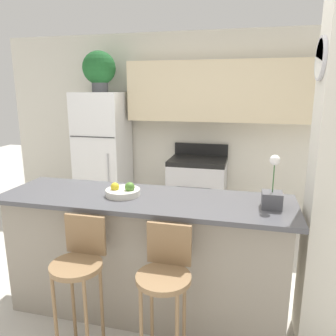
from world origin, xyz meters
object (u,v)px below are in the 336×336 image
(stove_range, at_px, (197,191))
(bar_stool_right, at_px, (165,279))
(refrigerator, at_px, (103,156))
(orchid_vase, at_px, (272,195))
(fruit_bowl, at_px, (123,191))
(bar_stool_left, at_px, (79,267))
(potted_plant_on_fridge, at_px, (99,69))

(stove_range, bearing_deg, bar_stool_right, -86.03)
(refrigerator, bearing_deg, orchid_vase, -41.38)
(fruit_bowl, bearing_deg, refrigerator, 118.92)
(bar_stool_left, bearing_deg, potted_plant_on_fridge, 110.94)
(bar_stool_left, height_order, fruit_bowl, fruit_bowl)
(stove_range, bearing_deg, bar_stool_left, -99.99)
(stove_range, distance_m, bar_stool_right, 2.43)
(bar_stool_left, distance_m, fruit_bowl, 0.65)
(stove_range, bearing_deg, orchid_vase, -67.12)
(refrigerator, height_order, bar_stool_left, refrigerator)
(potted_plant_on_fridge, bearing_deg, fruit_bowl, -61.08)
(stove_range, distance_m, orchid_vase, 2.17)
(bar_stool_right, distance_m, orchid_vase, 0.93)
(bar_stool_left, bearing_deg, orchid_vase, 21.88)
(bar_stool_left, height_order, bar_stool_right, same)
(bar_stool_left, distance_m, potted_plant_on_fridge, 2.93)
(bar_stool_right, bearing_deg, potted_plant_on_fridge, 122.24)
(stove_range, distance_m, fruit_bowl, 2.01)
(potted_plant_on_fridge, distance_m, fruit_bowl, 2.39)
(fruit_bowl, bearing_deg, stove_range, 81.13)
(bar_stool_right, height_order, fruit_bowl, fruit_bowl)
(refrigerator, bearing_deg, bar_stool_right, -57.76)
(stove_range, relative_size, bar_stool_left, 1.11)
(refrigerator, xyz_separation_m, stove_range, (1.34, 0.02, -0.42))
(stove_range, height_order, bar_stool_right, stove_range)
(potted_plant_on_fridge, bearing_deg, orchid_vase, -41.38)
(orchid_vase, bearing_deg, fruit_bowl, 179.60)
(bar_stool_right, bearing_deg, refrigerator, 122.24)
(bar_stool_left, xyz_separation_m, bar_stool_right, (0.59, 0.00, 0.00))
(stove_range, bearing_deg, potted_plant_on_fridge, -178.97)
(bar_stool_left, bearing_deg, bar_stool_right, 0.00)
(bar_stool_left, distance_m, bar_stool_right, 0.59)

